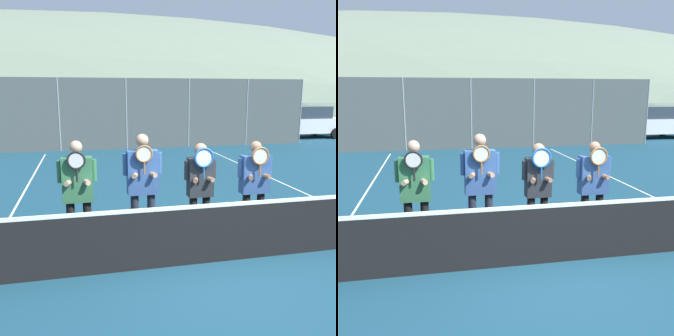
% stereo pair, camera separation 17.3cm
% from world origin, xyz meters
% --- Properties ---
extents(ground_plane, '(120.00, 120.00, 0.00)m').
position_xyz_m(ground_plane, '(0.00, 0.00, 0.00)').
color(ground_plane, navy).
extents(hill_distant, '(130.11, 72.28, 25.30)m').
position_xyz_m(hill_distant, '(0.00, 56.31, 0.00)').
color(hill_distant, slate).
rests_on(hill_distant, ground_plane).
extents(clubhouse_building, '(15.05, 5.50, 3.23)m').
position_xyz_m(clubhouse_building, '(-1.21, 19.53, 1.64)').
color(clubhouse_building, '#9EA3A8').
rests_on(clubhouse_building, ground_plane).
extents(fence_back, '(17.40, 0.06, 3.13)m').
position_xyz_m(fence_back, '(0.00, 11.80, 1.57)').
color(fence_back, gray).
rests_on(fence_back, ground_plane).
extents(tennis_net, '(9.37, 0.09, 1.02)m').
position_xyz_m(tennis_net, '(0.00, 0.00, 0.48)').
color(tennis_net, gray).
rests_on(tennis_net, ground_plane).
extents(court_line_left_sideline, '(0.05, 16.00, 0.01)m').
position_xyz_m(court_line_left_sideline, '(-3.48, 3.00, 0.00)').
color(court_line_left_sideline, white).
rests_on(court_line_left_sideline, ground_plane).
extents(court_line_right_sideline, '(0.05, 16.00, 0.01)m').
position_xyz_m(court_line_right_sideline, '(3.48, 3.00, 0.00)').
color(court_line_right_sideline, white).
rests_on(court_line_right_sideline, ground_plane).
extents(player_leftmost, '(0.59, 0.34, 1.81)m').
position_xyz_m(player_leftmost, '(-2.07, 0.75, 1.06)').
color(player_leftmost, black).
rests_on(player_leftmost, ground_plane).
extents(player_center_left, '(0.63, 0.34, 1.88)m').
position_xyz_m(player_center_left, '(-1.05, 0.84, 1.11)').
color(player_center_left, '#232838').
rests_on(player_center_left, ground_plane).
extents(player_center_right, '(0.55, 0.34, 1.71)m').
position_xyz_m(player_center_right, '(-0.09, 0.78, 1.01)').
color(player_center_right, black).
rests_on(player_center_right, ground_plane).
extents(player_rightmost, '(0.62, 0.34, 1.71)m').
position_xyz_m(player_rightmost, '(0.87, 0.76, 1.02)').
color(player_rightmost, black).
rests_on(player_rightmost, ground_plane).
extents(car_far_left, '(4.72, 1.97, 1.86)m').
position_xyz_m(car_far_left, '(-5.05, 14.13, 0.94)').
color(car_far_left, maroon).
rests_on(car_far_left, ground_plane).
extents(car_left_of_center, '(4.63, 2.03, 1.86)m').
position_xyz_m(car_left_of_center, '(0.22, 13.82, 0.94)').
color(car_left_of_center, black).
rests_on(car_left_of_center, ground_plane).
extents(car_center, '(4.26, 1.93, 1.69)m').
position_xyz_m(car_center, '(5.25, 13.62, 0.87)').
color(car_center, '#B2B7BC').
rests_on(car_center, ground_plane).
extents(car_right_of_center, '(4.45, 2.10, 1.75)m').
position_xyz_m(car_right_of_center, '(10.20, 13.88, 0.90)').
color(car_right_of_center, silver).
rests_on(car_right_of_center, ground_plane).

